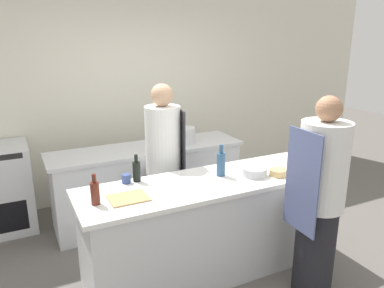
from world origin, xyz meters
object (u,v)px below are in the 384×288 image
chef_at_prep_near (319,200)px  bottle_vinegar (221,163)px  chef_at_stove (164,166)px  cup (126,179)px  bowl_mixing_large (278,172)px  bottle_olive_oil (137,171)px  bowl_prep_small (254,172)px  bottle_wine (95,192)px  stockpot (186,135)px

chef_at_prep_near → bottle_vinegar: size_ratio=5.77×
bottle_vinegar → chef_at_stove: bearing=116.8°
chef_at_prep_near → cup: bearing=57.1°
chef_at_prep_near → bowl_mixing_large: chef_at_prep_near is taller
bottle_olive_oil → bowl_prep_small: size_ratio=1.08×
bottle_vinegar → bottle_wine: size_ratio=1.21×
chef_at_prep_near → bottle_wine: bearing=71.6°
chef_at_prep_near → bowl_prep_small: (-0.23, 0.59, 0.09)m
stockpot → cup: bearing=-138.3°
bottle_vinegar → cup: bottle_vinegar is taller
bottle_olive_oil → chef_at_stove: bearing=43.8°
chef_at_stove → cup: size_ratio=21.58×
bottle_vinegar → cup: (-0.84, 0.22, -0.08)m
chef_at_stove → stockpot: 0.73m
bottle_olive_oil → bottle_wine: (-0.43, -0.31, 0.00)m
bottle_olive_oil → bottle_wine: 0.54m
bowl_mixing_large → stockpot: 1.40m
chef_at_stove → bottle_wine: (-0.86, -0.72, 0.15)m
chef_at_stove → bowl_prep_small: chef_at_stove is taller
bottle_vinegar → bottle_wine: bottle_vinegar is taller
bowl_mixing_large → bowl_prep_small: size_ratio=0.71×
bottle_wine → stockpot: size_ratio=1.10×
bottle_vinegar → cup: bearing=165.5°
chef_at_stove → bottle_olive_oil: chef_at_stove is taller
bottle_vinegar → bowl_prep_small: bearing=-27.2°
bottle_vinegar → cup: 0.87m
chef_at_stove → bottle_wine: chef_at_stove is taller
bottle_olive_oil → bowl_mixing_large: 1.30m
cup → bottle_wine: bearing=-137.1°
bottle_olive_oil → bowl_mixing_large: bottle_olive_oil is taller
bottle_wine → bowl_prep_small: (1.45, -0.04, -0.06)m
bottle_olive_oil → bottle_vinegar: (0.74, -0.21, 0.02)m
bowl_prep_small → cup: bearing=162.2°
chef_at_stove → bottle_wine: bearing=-40.3°
chef_at_prep_near → chef_at_stove: size_ratio=1.01×
chef_at_stove → cup: 0.67m
bottle_vinegar → bowl_prep_small: bottle_vinegar is taller
chef_at_stove → stockpot: size_ratio=7.62×
cup → bottle_vinegar: bearing=-14.5°
chef_at_prep_near → stockpot: 1.89m
bottle_vinegar → bowl_mixing_large: bottle_vinegar is taller
chef_at_stove → bottle_wine: size_ratio=6.91×
chef_at_stove → bottle_wine: 1.13m
bowl_mixing_large → bowl_prep_small: 0.22m
bowl_prep_small → cup: (-1.11, 0.36, 0.00)m
bottle_wine → bowl_mixing_large: (1.65, -0.14, -0.07)m
chef_at_prep_near → chef_at_stove: (-0.82, 1.35, 0.00)m
bottle_vinegar → bowl_mixing_large: bearing=-26.7°
cup → chef_at_stove: bearing=37.8°
chef_at_stove → bottle_vinegar: bearing=36.6°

